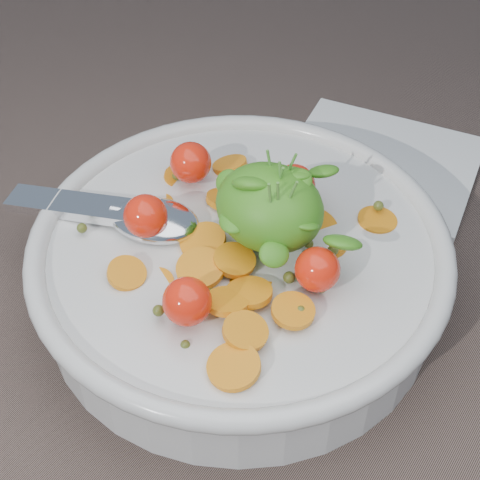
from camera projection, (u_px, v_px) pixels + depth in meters
The scene contains 3 objects.
ground at pixel (267, 294), 0.58m from camera, with size 6.00×6.00×0.00m, color brown.
bowl at pixel (240, 263), 0.55m from camera, with size 0.34×0.31×0.13m.
napkin at pixel (380, 163), 0.69m from camera, with size 0.17×0.15×0.01m, color white.
Camera 1 is at (0.20, -0.33, 0.44)m, focal length 55.00 mm.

